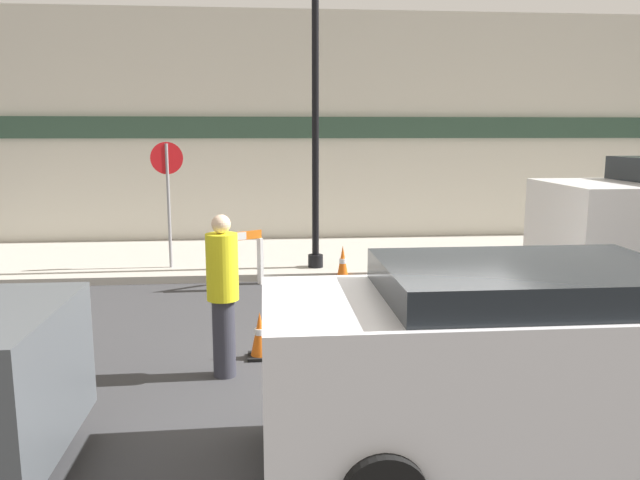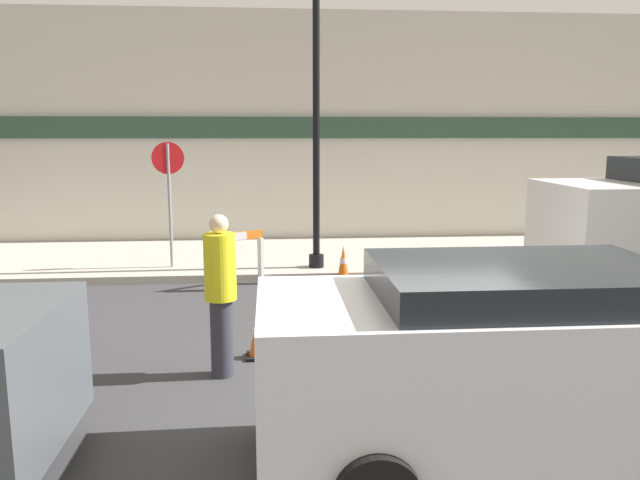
% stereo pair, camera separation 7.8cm
% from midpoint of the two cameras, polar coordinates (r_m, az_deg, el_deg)
% --- Properties ---
extents(ground_plane, '(60.00, 60.00, 0.00)m').
position_cam_midpoint_polar(ground_plane, '(7.37, 10.33, -11.78)').
color(ground_plane, '#38383A').
extents(sidewalk_slab, '(18.00, 3.89, 0.14)m').
position_cam_midpoint_polar(sidewalk_slab, '(13.44, 3.26, -1.43)').
color(sidewalk_slab, '#ADA89E').
rests_on(sidewalk_slab, ground_plane).
extents(storefront_facade, '(18.00, 0.22, 5.50)m').
position_cam_midpoint_polar(storefront_facade, '(15.19, 2.29, 10.06)').
color(storefront_facade, beige).
rests_on(storefront_facade, ground_plane).
extents(streetlamp_post, '(0.44, 0.44, 6.07)m').
position_cam_midpoint_polar(streetlamp_post, '(11.77, -0.16, 16.16)').
color(streetlamp_post, black).
rests_on(streetlamp_post, sidewalk_slab).
extents(stop_sign, '(0.59, 0.16, 2.38)m').
position_cam_midpoint_polar(stop_sign, '(12.07, -13.47, 4.98)').
color(stop_sign, gray).
rests_on(stop_sign, sidewalk_slab).
extents(barricade_0, '(0.92, 0.59, 1.02)m').
position_cam_midpoint_polar(barricade_0, '(8.04, 9.22, -5.66)').
color(barricade_0, white).
rests_on(barricade_0, ground_plane).
extents(barricade_1, '(0.83, 0.56, 0.98)m').
position_cam_midpoint_polar(barricade_1, '(10.99, -7.12, -1.55)').
color(barricade_1, white).
rests_on(barricade_1, ground_plane).
extents(traffic_cone_0, '(0.30, 0.30, 0.69)m').
position_cam_midpoint_polar(traffic_cone_0, '(7.39, 7.01, -8.86)').
color(traffic_cone_0, black).
rests_on(traffic_cone_0, ground_plane).
extents(traffic_cone_1, '(0.30, 0.30, 0.67)m').
position_cam_midpoint_polar(traffic_cone_1, '(11.34, 2.34, -2.23)').
color(traffic_cone_1, black).
rests_on(traffic_cone_1, ground_plane).
extents(traffic_cone_2, '(0.30, 0.30, 0.52)m').
position_cam_midpoint_polar(traffic_cone_2, '(10.77, 11.49, -3.48)').
color(traffic_cone_2, black).
rests_on(traffic_cone_2, ground_plane).
extents(traffic_cone_3, '(0.30, 0.30, 0.52)m').
position_cam_midpoint_polar(traffic_cone_3, '(7.99, -1.44, -8.01)').
color(traffic_cone_3, black).
rests_on(traffic_cone_3, ground_plane).
extents(traffic_cone_4, '(0.30, 0.30, 0.53)m').
position_cam_midpoint_polar(traffic_cone_4, '(10.78, 7.36, -3.34)').
color(traffic_cone_4, black).
rests_on(traffic_cone_4, ground_plane).
extents(traffic_cone_5, '(0.30, 0.30, 0.57)m').
position_cam_midpoint_polar(traffic_cone_5, '(7.62, -5.38, -8.72)').
color(traffic_cone_5, black).
rests_on(traffic_cone_5, ground_plane).
extents(person_worker, '(0.47, 0.47, 1.82)m').
position_cam_midpoint_polar(person_worker, '(6.94, -8.75, -4.56)').
color(person_worker, '#33333D').
rests_on(person_worker, ground_plane).
extents(parked_car_1, '(4.18, 1.86, 1.68)m').
position_cam_midpoint_polar(parked_car_1, '(5.33, 18.17, -9.80)').
color(parked_car_1, silver).
rests_on(parked_car_1, ground_plane).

